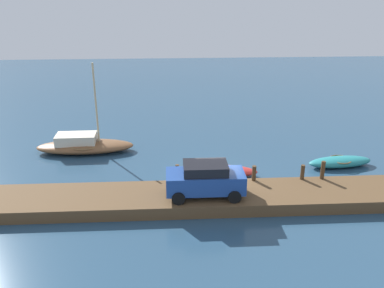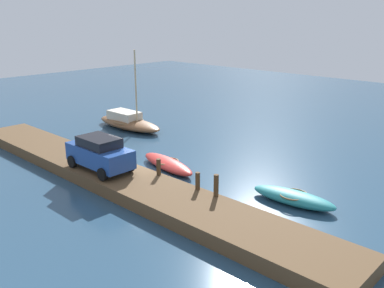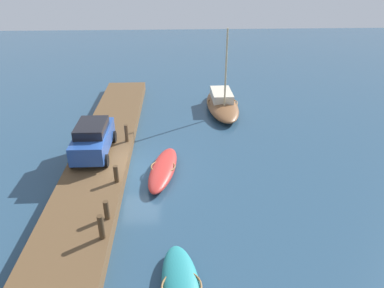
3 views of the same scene
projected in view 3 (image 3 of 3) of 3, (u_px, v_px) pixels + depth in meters
ground_plane at (134, 171)px, 18.67m from camera, size 84.00×84.00×0.00m
dock_platform at (99, 166)px, 18.45m from camera, size 26.19×3.00×0.64m
rowboat_red at (163, 169)px, 18.25m from camera, size 4.56×1.93×0.58m
sailboat_brown at (222, 103)px, 26.00m from camera, size 6.45×2.30×5.97m
mooring_post_west at (126, 133)px, 20.03m from camera, size 0.20×0.20×1.02m
mooring_post_mid_west at (116, 174)px, 16.41m from camera, size 0.22×0.22×0.85m
mooring_post_mid_east at (107, 210)px, 14.06m from camera, size 0.22×0.22×0.83m
mooring_post_east at (101, 227)px, 13.04m from camera, size 0.23×0.23×1.02m
parked_car at (93, 138)px, 18.58m from camera, size 3.88×1.88×1.75m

